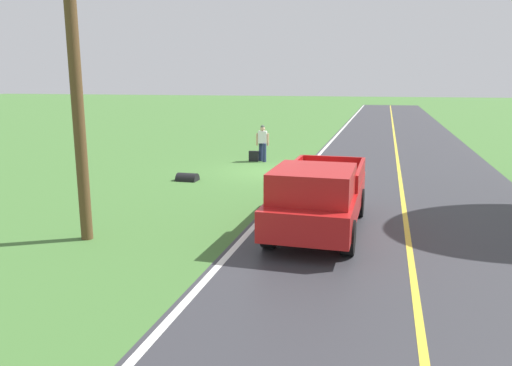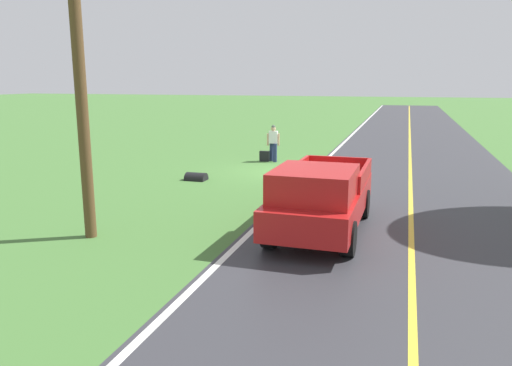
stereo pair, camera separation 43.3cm
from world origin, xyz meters
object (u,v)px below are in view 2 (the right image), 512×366
at_px(pickup_truck_passing, 320,196).
at_px(utility_pole_roadside, 81,90).
at_px(hitchhiker_walking, 273,141).
at_px(suitcase_carried, 264,156).

xyz_separation_m(pickup_truck_passing, utility_pole_roadside, (5.42, 1.93, 2.63)).
xyz_separation_m(hitchhiker_walking, suitcase_carried, (0.41, 0.11, -0.73)).
height_order(hitchhiker_walking, pickup_truck_passing, pickup_truck_passing).
bearing_deg(utility_pole_roadside, suitcase_carried, -94.34).
distance_m(hitchhiker_walking, pickup_truck_passing, 11.36).
bearing_deg(hitchhiker_walking, suitcase_carried, 14.83).
distance_m(hitchhiker_walking, utility_pole_roadside, 12.88).
height_order(hitchhiker_walking, utility_pole_roadside, utility_pole_roadside).
relative_size(hitchhiker_walking, utility_pole_roadside, 0.24).
distance_m(suitcase_carried, pickup_truck_passing, 11.44).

